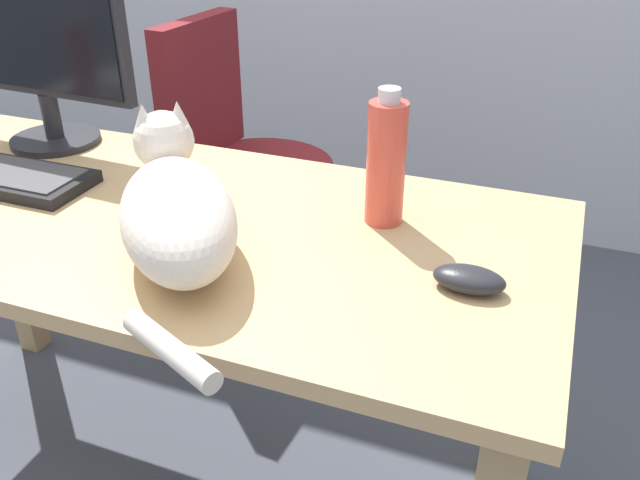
{
  "coord_description": "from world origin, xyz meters",
  "views": [
    {
      "loc": [
        0.69,
        -0.92,
        1.27
      ],
      "look_at": [
        0.37,
        -0.09,
        0.77
      ],
      "focal_mm": 37.58,
      "sensor_mm": 36.0,
      "label": 1
    }
  ],
  "objects_px": {
    "cat": "(176,208)",
    "spray_bottle": "(386,162)",
    "monitor": "(36,43)",
    "computer_mouse": "(469,279)",
    "office_chair": "(246,197)"
  },
  "relations": [
    {
      "from": "cat",
      "to": "spray_bottle",
      "type": "height_order",
      "value": "spray_bottle"
    },
    {
      "from": "monitor",
      "to": "computer_mouse",
      "type": "relative_size",
      "value": 4.37
    },
    {
      "from": "cat",
      "to": "computer_mouse",
      "type": "relative_size",
      "value": 4.62
    },
    {
      "from": "cat",
      "to": "spray_bottle",
      "type": "distance_m",
      "value": 0.36
    },
    {
      "from": "spray_bottle",
      "to": "cat",
      "type": "bearing_deg",
      "value": -140.93
    },
    {
      "from": "office_chair",
      "to": "spray_bottle",
      "type": "distance_m",
      "value": 0.95
    },
    {
      "from": "computer_mouse",
      "to": "spray_bottle",
      "type": "height_order",
      "value": "spray_bottle"
    },
    {
      "from": "monitor",
      "to": "cat",
      "type": "height_order",
      "value": "monitor"
    },
    {
      "from": "office_chair",
      "to": "computer_mouse",
      "type": "relative_size",
      "value": 8.16
    },
    {
      "from": "office_chair",
      "to": "spray_bottle",
      "type": "xyz_separation_m",
      "value": [
        0.59,
        -0.6,
        0.44
      ]
    },
    {
      "from": "cat",
      "to": "spray_bottle",
      "type": "relative_size",
      "value": 2.09
    },
    {
      "from": "cat",
      "to": "computer_mouse",
      "type": "distance_m",
      "value": 0.47
    },
    {
      "from": "monitor",
      "to": "computer_mouse",
      "type": "height_order",
      "value": "monitor"
    },
    {
      "from": "office_chair",
      "to": "computer_mouse",
      "type": "xyz_separation_m",
      "value": [
        0.78,
        -0.77,
        0.34
      ]
    },
    {
      "from": "office_chair",
      "to": "monitor",
      "type": "height_order",
      "value": "monitor"
    }
  ]
}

